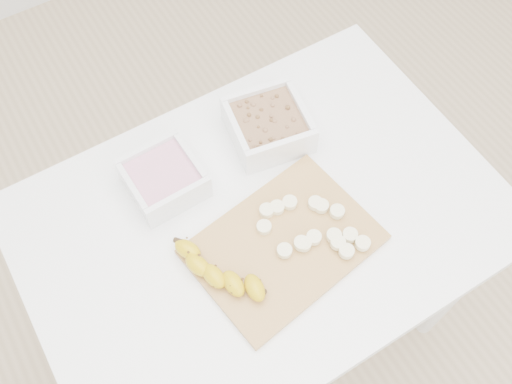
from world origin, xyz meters
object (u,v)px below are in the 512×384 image
bowl_yogurt (164,178)px  bowl_granola (268,125)px  table (263,235)px  cutting_board (284,245)px  banana (221,272)px

bowl_yogurt → bowl_granola: (0.26, -0.00, 0.00)m
table → cutting_board: (-0.00, -0.08, 0.10)m
table → bowl_yogurt: size_ratio=6.47×
bowl_granola → banana: bearing=-136.8°
bowl_yogurt → banana: bowl_yogurt is taller
cutting_board → banana: (-0.14, 0.00, 0.02)m
bowl_granola → banana: bowl_granola is taller
table → bowl_granola: bearing=55.5°
bowl_granola → cutting_board: bowl_granola is taller
bowl_granola → table: bearing=-124.5°
table → banana: size_ratio=4.90×
table → bowl_yogurt: bearing=129.7°
bowl_yogurt → bowl_granola: bowl_granola is taller
banana → bowl_granola: bearing=26.9°
bowl_yogurt → cutting_board: size_ratio=0.43×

